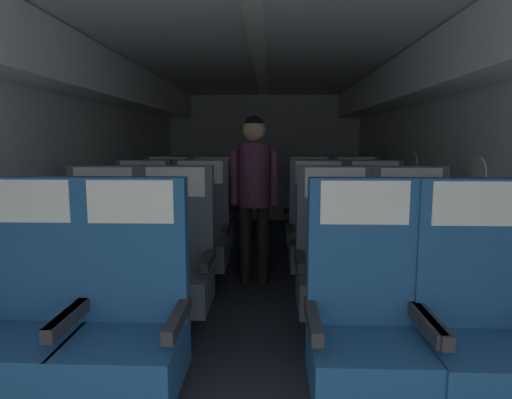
# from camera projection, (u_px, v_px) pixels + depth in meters

# --- Properties ---
(ground) EXTENTS (3.36, 7.33, 0.02)m
(ground) POSITION_uv_depth(u_px,v_px,m) (258.00, 291.00, 3.91)
(ground) COLOR #2D3342
(fuselage_shell) EXTENTS (3.24, 6.98, 2.11)m
(fuselage_shell) POSITION_uv_depth(u_px,v_px,m) (259.00, 117.00, 3.94)
(fuselage_shell) COLOR silver
(fuselage_shell) RESTS_ON ground
(seat_a_left_window) EXTENTS (0.53, 0.49, 1.15)m
(seat_a_left_window) POSITION_uv_depth(u_px,v_px,m) (25.00, 324.00, 2.01)
(seat_a_left_window) COLOR #38383D
(seat_a_left_window) RESTS_ON ground
(seat_a_left_aisle) EXTENTS (0.53, 0.49, 1.15)m
(seat_a_left_aisle) POSITION_uv_depth(u_px,v_px,m) (129.00, 326.00, 1.99)
(seat_a_left_aisle) COLOR #38383D
(seat_a_left_aisle) RESTS_ON ground
(seat_a_right_aisle) EXTENTS (0.53, 0.49, 1.15)m
(seat_a_right_aisle) POSITION_uv_depth(u_px,v_px,m) (479.00, 332.00, 1.93)
(seat_a_right_aisle) COLOR #38383D
(seat_a_right_aisle) RESTS_ON ground
(seat_a_right_window) EXTENTS (0.53, 0.49, 1.15)m
(seat_a_right_window) POSITION_uv_depth(u_px,v_px,m) (365.00, 329.00, 1.96)
(seat_a_right_window) COLOR #38383D
(seat_a_right_window) RESTS_ON ground
(seat_b_left_window) EXTENTS (0.53, 0.49, 1.15)m
(seat_b_left_window) POSITION_uv_depth(u_px,v_px,m) (102.00, 266.00, 2.96)
(seat_b_left_window) COLOR #38383D
(seat_b_left_window) RESTS_ON ground
(seat_b_left_aisle) EXTENTS (0.53, 0.49, 1.15)m
(seat_b_left_aisle) POSITION_uv_depth(u_px,v_px,m) (175.00, 266.00, 2.95)
(seat_b_left_aisle) COLOR #38383D
(seat_b_left_aisle) RESTS_ON ground
(seat_b_right_aisle) EXTENTS (0.53, 0.49, 1.15)m
(seat_b_right_aisle) POSITION_uv_depth(u_px,v_px,m) (411.00, 269.00, 2.88)
(seat_b_right_aisle) COLOR #38383D
(seat_b_right_aisle) RESTS_ON ground
(seat_b_right_window) EXTENTS (0.53, 0.49, 1.15)m
(seat_b_right_window) POSITION_uv_depth(u_px,v_px,m) (335.00, 268.00, 2.91)
(seat_b_right_window) COLOR #38383D
(seat_b_right_window) RESTS_ON ground
(seat_c_left_window) EXTENTS (0.53, 0.49, 1.15)m
(seat_c_left_window) POSITION_uv_depth(u_px,v_px,m) (142.00, 236.00, 3.89)
(seat_c_left_window) COLOR #38383D
(seat_c_left_window) RESTS_ON ground
(seat_c_left_aisle) EXTENTS (0.53, 0.49, 1.15)m
(seat_c_left_aisle) POSITION_uv_depth(u_px,v_px,m) (200.00, 236.00, 3.88)
(seat_c_left_aisle) COLOR #38383D
(seat_c_left_aisle) RESTS_ON ground
(seat_c_right_aisle) EXTENTS (0.53, 0.49, 1.15)m
(seat_c_right_aisle) POSITION_uv_depth(u_px,v_px,m) (375.00, 237.00, 3.82)
(seat_c_right_aisle) COLOR #38383D
(seat_c_right_aisle) RESTS_ON ground
(seat_c_right_window) EXTENTS (0.53, 0.49, 1.15)m
(seat_c_right_window) POSITION_uv_depth(u_px,v_px,m) (318.00, 237.00, 3.85)
(seat_c_right_window) COLOR #38383D
(seat_c_right_window) RESTS_ON ground
(seat_d_left_window) EXTENTS (0.53, 0.49, 1.15)m
(seat_d_left_window) POSITION_uv_depth(u_px,v_px,m) (167.00, 217.00, 4.84)
(seat_d_left_window) COLOR #38383D
(seat_d_left_window) RESTS_ON ground
(seat_d_left_aisle) EXTENTS (0.53, 0.49, 1.15)m
(seat_d_left_aisle) POSITION_uv_depth(u_px,v_px,m) (213.00, 217.00, 4.83)
(seat_d_left_aisle) COLOR #38383D
(seat_d_left_aisle) RESTS_ON ground
(seat_d_right_aisle) EXTENTS (0.53, 0.49, 1.15)m
(seat_d_right_aisle) POSITION_uv_depth(u_px,v_px,m) (356.00, 218.00, 4.76)
(seat_d_right_aisle) COLOR #38383D
(seat_d_right_aisle) RESTS_ON ground
(seat_d_right_window) EXTENTS (0.53, 0.49, 1.15)m
(seat_d_right_window) POSITION_uv_depth(u_px,v_px,m) (309.00, 218.00, 4.77)
(seat_d_right_window) COLOR #38383D
(seat_d_right_window) RESTS_ON ground
(flight_attendant) EXTENTS (0.43, 0.28, 1.54)m
(flight_attendant) POSITION_uv_depth(u_px,v_px,m) (254.00, 183.00, 3.95)
(flight_attendant) COLOR black
(flight_attendant) RESTS_ON ground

